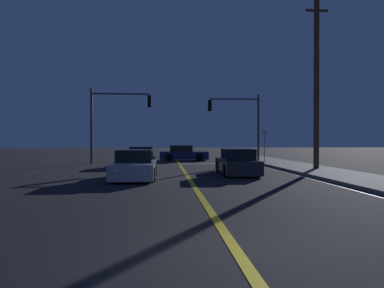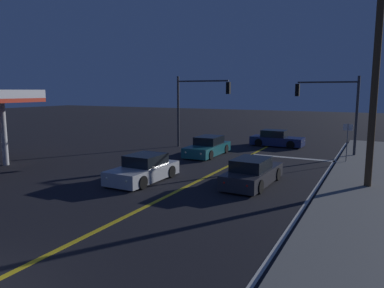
# 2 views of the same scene
# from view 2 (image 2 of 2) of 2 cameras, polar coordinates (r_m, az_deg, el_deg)

# --- Properties ---
(sidewalk_right) EXTENTS (3.20, 40.68, 0.15)m
(sidewalk_right) POSITION_cam_2_polar(r_m,az_deg,el_deg) (15.58, 24.54, -9.11)
(sidewalk_right) COLOR slate
(sidewalk_right) RESTS_ON ground
(lane_line_center) EXTENTS (0.20, 38.42, 0.01)m
(lane_line_center) POSITION_cam_2_polar(r_m,az_deg,el_deg) (17.53, -0.65, -6.66)
(lane_line_center) COLOR gold
(lane_line_center) RESTS_ON ground
(lane_line_edge_right) EXTENTS (0.16, 38.42, 0.01)m
(lane_line_edge_right) POSITION_cam_2_polar(r_m,az_deg,el_deg) (15.78, 17.73, -8.79)
(lane_line_edge_right) COLOR silver
(lane_line_edge_right) RESTS_ON ground
(stop_bar) EXTENTS (5.83, 0.50, 0.01)m
(stop_bar) POSITION_cam_2_polar(r_m,az_deg,el_deg) (25.64, 15.66, -2.13)
(stop_bar) COLOR silver
(stop_bar) RESTS_ON ground
(car_mid_block_navy) EXTENTS (4.31, 1.87, 1.34)m
(car_mid_block_navy) POSITION_cam_2_polar(r_m,az_deg,el_deg) (30.67, 13.24, 0.75)
(car_mid_block_navy) COLOR navy
(car_mid_block_navy) RESTS_ON ground
(car_distant_tail_charcoal) EXTENTS (1.93, 4.61, 1.34)m
(car_distant_tail_charcoal) POSITION_cam_2_polar(r_m,az_deg,el_deg) (17.91, 9.56, -4.55)
(car_distant_tail_charcoal) COLOR #2D2D33
(car_distant_tail_charcoal) RESTS_ON ground
(car_lead_oncoming_teal) EXTENTS (1.98, 4.73, 1.34)m
(car_lead_oncoming_teal) POSITION_cam_2_polar(r_m,az_deg,el_deg) (25.71, 2.52, -0.49)
(car_lead_oncoming_teal) COLOR #195960
(car_lead_oncoming_teal) RESTS_ON ground
(car_parked_curb_silver) EXTENTS (1.99, 4.24, 1.34)m
(car_parked_curb_silver) POSITION_cam_2_polar(r_m,az_deg,el_deg) (18.58, -7.67, -4.03)
(car_parked_curb_silver) COLOR #B2B5BA
(car_parked_curb_silver) RESTS_ON ground
(traffic_signal_near_right) EXTENTS (4.27, 0.28, 5.57)m
(traffic_signal_near_right) POSITION_cam_2_polar(r_m,az_deg,el_deg) (27.18, 21.47, 6.12)
(traffic_signal_near_right) COLOR #38383D
(traffic_signal_near_right) RESTS_ON ground
(traffic_signal_far_left) EXTENTS (4.60, 0.28, 5.72)m
(traffic_signal_far_left) POSITION_cam_2_polar(r_m,az_deg,el_deg) (28.71, 0.70, 7.03)
(traffic_signal_far_left) COLOR #38383D
(traffic_signal_far_left) RESTS_ON ground
(utility_pole_right) EXTENTS (1.56, 0.32, 10.75)m
(utility_pole_right) POSITION_cam_2_polar(r_m,az_deg,el_deg) (18.37, 27.16, 10.54)
(utility_pole_right) COLOR #4C3823
(utility_pole_right) RESTS_ON ground
(street_sign_corner) EXTENTS (0.56, 0.06, 2.57)m
(street_sign_corner) POSITION_cam_2_polar(r_m,az_deg,el_deg) (24.44, 23.43, 1.05)
(street_sign_corner) COLOR slate
(street_sign_corner) RESTS_ON ground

